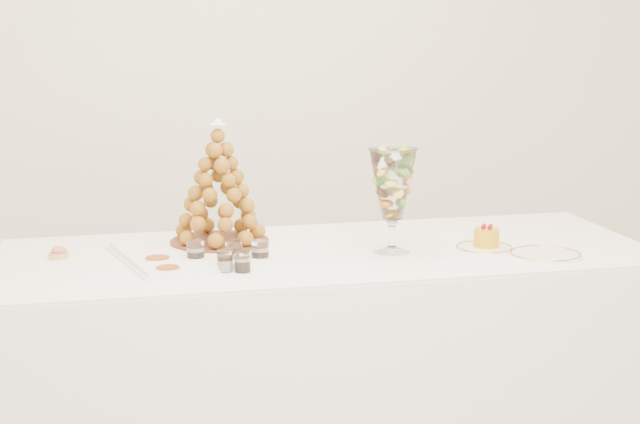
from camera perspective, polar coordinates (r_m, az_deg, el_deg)
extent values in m
cube|color=white|center=(5.14, -4.60, 8.40)|extent=(4.50, 0.04, 2.80)
cube|color=white|center=(3.70, 0.48, -8.37)|extent=(2.19, 0.92, 0.81)
cube|color=white|center=(3.59, 0.49, -2.15)|extent=(2.18, 0.91, 0.01)
cube|color=white|center=(3.56, -5.36, -2.05)|extent=(0.72, 0.60, 0.02)
cylinder|color=white|center=(3.57, 3.85, -1.98)|extent=(0.12, 0.12, 0.02)
cylinder|color=white|center=(3.56, 3.86, -1.16)|extent=(0.03, 0.03, 0.08)
sphere|color=white|center=(3.55, 3.87, -0.50)|extent=(0.04, 0.04, 0.04)
cylinder|color=white|center=(3.64, 8.76, -1.92)|extent=(0.20, 0.20, 0.01)
cylinder|color=white|center=(3.58, 11.92, -2.25)|extent=(0.24, 0.24, 0.01)
cylinder|color=tan|center=(3.58, -13.75, -2.26)|extent=(0.07, 0.07, 0.02)
ellipsoid|color=#CF5561|center=(3.57, -13.77, -2.00)|extent=(0.05, 0.05, 0.03)
cylinder|color=white|center=(3.42, -6.65, -2.14)|extent=(0.06, 0.06, 0.08)
cylinder|color=white|center=(3.40, -4.62, -2.18)|extent=(0.06, 0.06, 0.07)
cylinder|color=white|center=(3.41, -3.22, -2.14)|extent=(0.07, 0.07, 0.08)
cylinder|color=white|center=(3.32, -5.09, -2.60)|extent=(0.05, 0.05, 0.07)
cylinder|color=white|center=(3.31, -4.15, -2.66)|extent=(0.06, 0.06, 0.06)
cylinder|color=white|center=(3.41, -8.66, -2.66)|extent=(0.08, 0.08, 0.03)
cylinder|color=white|center=(3.29, -8.11, -3.18)|extent=(0.08, 0.08, 0.02)
cylinder|color=brown|center=(3.63, -5.37, -1.56)|extent=(0.33, 0.33, 0.01)
cone|color=#915A16|center=(3.59, -5.43, 1.62)|extent=(0.30, 0.30, 0.40)
sphere|color=white|center=(3.56, -5.49, 4.63)|extent=(0.04, 0.04, 0.04)
cylinder|color=#D39809|center=(3.65, 8.87, -1.35)|extent=(0.09, 0.09, 0.06)
sphere|color=maroon|center=(3.65, 9.08, -0.74)|extent=(0.02, 0.02, 0.02)
sphere|color=maroon|center=(3.65, 8.74, -0.72)|extent=(0.02, 0.02, 0.02)
sphere|color=maroon|center=(3.63, 8.70, -0.79)|extent=(0.02, 0.02, 0.02)
sphere|color=maroon|center=(3.63, 9.03, -0.81)|extent=(0.02, 0.02, 0.02)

